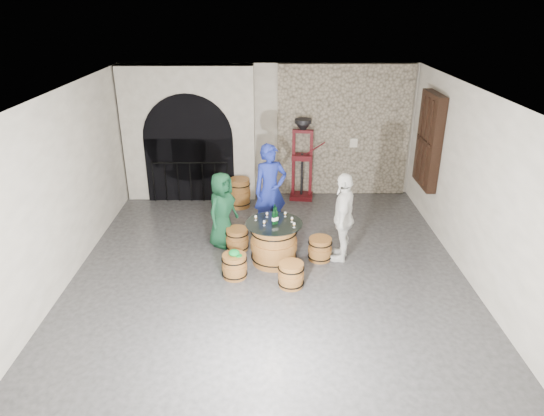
{
  "coord_description": "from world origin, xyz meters",
  "views": [
    {
      "loc": [
        0.01,
        -7.55,
        4.57
      ],
      "look_at": [
        0.05,
        0.56,
        1.05
      ],
      "focal_mm": 32.0,
      "sensor_mm": 36.0,
      "label": 1
    }
  ],
  "objects_px": {
    "barrel_stool_right": "(320,249)",
    "barrel_stool_near_left": "(235,266)",
    "barrel_stool_left": "(237,239)",
    "side_barrel": "(240,193)",
    "person_blue": "(270,190)",
    "barrel_stool_far": "(271,231)",
    "wine_bottle_left": "(274,218)",
    "barrel_table": "(274,243)",
    "wine_bottle_right": "(275,214)",
    "person_green": "(222,210)",
    "wine_bottle_center": "(276,217)",
    "barrel_stool_near_right": "(291,275)",
    "corking_press": "(302,153)",
    "person_white": "(343,217)"
  },
  "relations": [
    {
      "from": "person_green",
      "to": "corking_press",
      "type": "xyz_separation_m",
      "value": [
        1.72,
        2.44,
        0.4
      ]
    },
    {
      "from": "barrel_stool_far",
      "to": "person_green",
      "type": "xyz_separation_m",
      "value": [
        -0.96,
        -0.16,
        0.54
      ]
    },
    {
      "from": "barrel_stool_left",
      "to": "corking_press",
      "type": "bearing_deg",
      "value": 61.76
    },
    {
      "from": "barrel_stool_left",
      "to": "barrel_stool_near_left",
      "type": "relative_size",
      "value": 1.0
    },
    {
      "from": "barrel_stool_near_left",
      "to": "person_green",
      "type": "height_order",
      "value": "person_green"
    },
    {
      "from": "person_blue",
      "to": "wine_bottle_center",
      "type": "xyz_separation_m",
      "value": [
        0.1,
        -1.25,
        -0.03
      ]
    },
    {
      "from": "wine_bottle_center",
      "to": "wine_bottle_right",
      "type": "height_order",
      "value": "same"
    },
    {
      "from": "barrel_stool_near_left",
      "to": "wine_bottle_left",
      "type": "height_order",
      "value": "wine_bottle_left"
    },
    {
      "from": "barrel_stool_near_left",
      "to": "person_white",
      "type": "bearing_deg",
      "value": 18.79
    },
    {
      "from": "barrel_stool_left",
      "to": "wine_bottle_left",
      "type": "distance_m",
      "value": 1.16
    },
    {
      "from": "person_blue",
      "to": "side_barrel",
      "type": "height_order",
      "value": "person_blue"
    },
    {
      "from": "barrel_stool_right",
      "to": "barrel_stool_near_left",
      "type": "distance_m",
      "value": 1.7
    },
    {
      "from": "barrel_stool_far",
      "to": "person_white",
      "type": "height_order",
      "value": "person_white"
    },
    {
      "from": "barrel_stool_near_right",
      "to": "wine_bottle_left",
      "type": "bearing_deg",
      "value": 110.13
    },
    {
      "from": "barrel_stool_right",
      "to": "barrel_stool_near_left",
      "type": "relative_size",
      "value": 1.0
    },
    {
      "from": "wine_bottle_left",
      "to": "barrel_stool_right",
      "type": "bearing_deg",
      "value": 9.46
    },
    {
      "from": "barrel_stool_far",
      "to": "side_barrel",
      "type": "distance_m",
      "value": 1.93
    },
    {
      "from": "person_green",
      "to": "person_blue",
      "type": "distance_m",
      "value": 1.1
    },
    {
      "from": "person_blue",
      "to": "person_green",
      "type": "bearing_deg",
      "value": -172.21
    },
    {
      "from": "wine_bottle_left",
      "to": "side_barrel",
      "type": "height_order",
      "value": "wine_bottle_left"
    },
    {
      "from": "person_white",
      "to": "corking_press",
      "type": "distance_m",
      "value": 3.08
    },
    {
      "from": "barrel_stool_left",
      "to": "person_white",
      "type": "xyz_separation_m",
      "value": [
        2.0,
        -0.36,
        0.64
      ]
    },
    {
      "from": "barrel_stool_far",
      "to": "barrel_stool_right",
      "type": "bearing_deg",
      "value": -40.29
    },
    {
      "from": "barrel_table",
      "to": "barrel_stool_right",
      "type": "relative_size",
      "value": 2.29
    },
    {
      "from": "side_barrel",
      "to": "barrel_table",
      "type": "bearing_deg",
      "value": -73.45
    },
    {
      "from": "barrel_stool_left",
      "to": "side_barrel",
      "type": "xyz_separation_m",
      "value": [
        -0.07,
        2.14,
        0.13
      ]
    },
    {
      "from": "wine_bottle_center",
      "to": "barrel_stool_right",
      "type": "bearing_deg",
      "value": 7.76
    },
    {
      "from": "person_green",
      "to": "wine_bottle_center",
      "type": "height_order",
      "value": "person_green"
    },
    {
      "from": "barrel_stool_near_right",
      "to": "barrel_stool_far",
      "type": "bearing_deg",
      "value": 100.99
    },
    {
      "from": "wine_bottle_left",
      "to": "corking_press",
      "type": "distance_m",
      "value": 3.29
    },
    {
      "from": "barrel_stool_right",
      "to": "wine_bottle_left",
      "type": "relative_size",
      "value": 1.41
    },
    {
      "from": "barrel_stool_left",
      "to": "wine_bottle_center",
      "type": "xyz_separation_m",
      "value": [
        0.76,
        -0.52,
        0.72
      ]
    },
    {
      "from": "person_white",
      "to": "barrel_stool_far",
      "type": "bearing_deg",
      "value": -103.96
    },
    {
      "from": "corking_press",
      "to": "wine_bottle_left",
      "type": "bearing_deg",
      "value": -95.5
    },
    {
      "from": "barrel_stool_right",
      "to": "person_blue",
      "type": "height_order",
      "value": "person_blue"
    },
    {
      "from": "person_green",
      "to": "wine_bottle_center",
      "type": "distance_m",
      "value": 1.29
    },
    {
      "from": "barrel_stool_far",
      "to": "barrel_stool_near_right",
      "type": "xyz_separation_m",
      "value": [
        0.33,
        -1.71,
        0.0
      ]
    },
    {
      "from": "barrel_stool_right",
      "to": "barrel_stool_left",
      "type": "bearing_deg",
      "value": 165.55
    },
    {
      "from": "wine_bottle_center",
      "to": "wine_bottle_right",
      "type": "xyz_separation_m",
      "value": [
        -0.02,
        0.11,
        0.0
      ]
    },
    {
      "from": "barrel_stool_right",
      "to": "wine_bottle_center",
      "type": "relative_size",
      "value": 1.41
    },
    {
      "from": "barrel_stool_left",
      "to": "barrel_stool_far",
      "type": "distance_m",
      "value": 0.77
    },
    {
      "from": "barrel_stool_far",
      "to": "wine_bottle_left",
      "type": "bearing_deg",
      "value": -87.26
    },
    {
      "from": "side_barrel",
      "to": "wine_bottle_center",
      "type": "bearing_deg",
      "value": -72.73
    },
    {
      "from": "side_barrel",
      "to": "corking_press",
      "type": "distance_m",
      "value": 1.78
    },
    {
      "from": "wine_bottle_left",
      "to": "wine_bottle_right",
      "type": "distance_m",
      "value": 0.14
    },
    {
      "from": "barrel_table",
      "to": "barrel_stool_far",
      "type": "distance_m",
      "value": 0.9
    },
    {
      "from": "side_barrel",
      "to": "person_blue",
      "type": "bearing_deg",
      "value": -62.83
    },
    {
      "from": "person_blue",
      "to": "wine_bottle_center",
      "type": "relative_size",
      "value": 5.94
    },
    {
      "from": "barrel_table",
      "to": "barrel_stool_near_right",
      "type": "distance_m",
      "value": 0.9
    },
    {
      "from": "barrel_stool_near_right",
      "to": "wine_bottle_right",
      "type": "relative_size",
      "value": 1.41
    }
  ]
}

